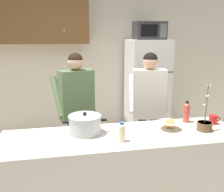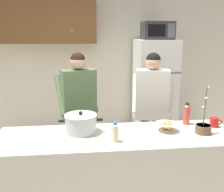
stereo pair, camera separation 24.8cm
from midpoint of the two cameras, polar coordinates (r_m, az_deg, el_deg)
The scene contains 12 objects.
back_wall_unit at distance 4.56m, azimuth -4.00°, elevation 8.52°, with size 6.00×0.48×2.60m.
kitchen_island at distance 2.72m, azimuth 4.04°, elevation -17.56°, with size 2.32×0.68×0.92m, color silver.
refrigerator at distance 4.44m, azimuth 10.87°, elevation 0.61°, with size 0.64×0.68×1.76m.
microwave at distance 4.31m, azimuth 11.59°, elevation 13.84°, with size 0.48×0.37×0.28m.
person_near_pot at distance 3.32m, azimuth -5.15°, elevation -1.19°, with size 0.58×0.52×1.64m.
person_by_sink at distance 3.37m, azimuth 10.77°, elevation -1.16°, with size 0.56×0.49×1.63m.
cooking_pot at distance 2.55m, azimuth -4.06°, elevation -6.06°, with size 0.43×0.32×0.22m.
coffee_mug at distance 2.95m, azimuth 23.80°, elevation -5.33°, with size 0.13×0.09×0.10m.
bread_bowl at distance 2.67m, azimuth 14.50°, elevation -6.44°, with size 0.22×0.22×0.10m.
bottle_near_edge at distance 2.34m, azimuth 3.74°, elevation -7.94°, with size 0.07×0.07×0.18m.
bottle_mid_counter at distance 2.91m, azimuth 18.41°, elevation -3.73°, with size 0.07×0.07×0.24m.
potted_orchid at distance 2.72m, azimuth 21.86°, elevation -6.39°, with size 0.15×0.15×0.47m.
Camera 2 is at (-0.31, -2.30, 1.88)m, focal length 41.78 mm.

